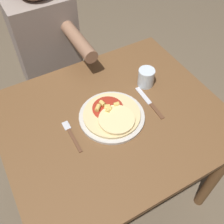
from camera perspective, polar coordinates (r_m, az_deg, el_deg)
ground_plane at (r=1.84m, az=0.20°, el=-15.82°), size 8.00×8.00×0.00m
dining_table at (r=1.29m, az=0.28°, el=-4.53°), size 1.00×0.84×0.76m
plate at (r=1.18m, az=0.00°, el=-1.02°), size 0.30×0.30×0.01m
pizza at (r=1.16m, az=0.10°, el=-0.65°), size 0.26×0.26×0.04m
fork at (r=1.14m, az=-8.89°, el=-4.78°), size 0.03×0.18×0.00m
knife at (r=1.25m, az=8.24°, el=1.96°), size 0.03×0.22×0.00m
drinking_glass at (r=1.30m, az=7.42°, el=7.47°), size 0.08×0.08×0.09m
person_diner at (r=1.67m, az=-13.63°, el=13.16°), size 0.35×0.52×1.21m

